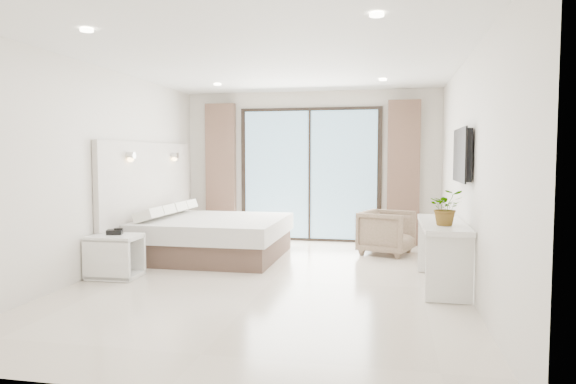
{
  "coord_description": "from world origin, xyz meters",
  "views": [
    {
      "loc": [
        1.42,
        -6.1,
        1.54
      ],
      "look_at": [
        0.13,
        0.4,
        1.07
      ],
      "focal_mm": 32.0,
      "sensor_mm": 36.0,
      "label": 1
    }
  ],
  "objects_px": {
    "nightstand": "(115,256)",
    "console_desk": "(443,239)",
    "armchair": "(387,230)",
    "bed": "(212,236)"
  },
  "relations": [
    {
      "from": "nightstand",
      "to": "console_desk",
      "type": "height_order",
      "value": "console_desk"
    },
    {
      "from": "nightstand",
      "to": "console_desk",
      "type": "xyz_separation_m",
      "value": [
        4.01,
        0.35,
        0.29
      ]
    },
    {
      "from": "armchair",
      "to": "console_desk",
      "type": "bearing_deg",
      "value": -143.04
    },
    {
      "from": "nightstand",
      "to": "armchair",
      "type": "distance_m",
      "value": 4.06
    },
    {
      "from": "nightstand",
      "to": "armchair",
      "type": "bearing_deg",
      "value": 32.12
    },
    {
      "from": "bed",
      "to": "nightstand",
      "type": "xyz_separation_m",
      "value": [
        -0.73,
        -1.54,
        -0.04
      ]
    },
    {
      "from": "console_desk",
      "to": "armchair",
      "type": "bearing_deg",
      "value": 108.84
    },
    {
      "from": "console_desk",
      "to": "nightstand",
      "type": "bearing_deg",
      "value": -174.99
    },
    {
      "from": "bed",
      "to": "armchair",
      "type": "distance_m",
      "value": 2.73
    },
    {
      "from": "console_desk",
      "to": "armchair",
      "type": "height_order",
      "value": "console_desk"
    }
  ]
}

